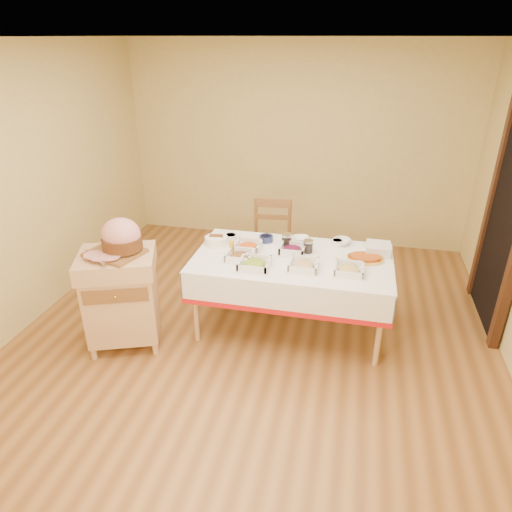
{
  "coord_description": "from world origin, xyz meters",
  "views": [
    {
      "loc": [
        0.8,
        -3.46,
        2.61
      ],
      "look_at": [
        -0.02,
        0.2,
        0.79
      ],
      "focal_mm": 32.0,
      "sensor_mm": 36.0,
      "label": 1
    }
  ],
  "objects_px": {
    "mustard_bottle": "(231,247)",
    "plate_stack": "(378,249)",
    "dining_chair": "(271,244)",
    "dining_table": "(292,273)",
    "preserve_jar_left": "(287,241)",
    "preserve_jar_right": "(308,247)",
    "ham_on_board": "(120,239)",
    "butcher_cart": "(121,294)",
    "bread_basket": "(216,240)",
    "brass_platter": "(365,258)"
  },
  "relations": [
    {
      "from": "bread_basket",
      "to": "brass_platter",
      "type": "distance_m",
      "value": 1.43
    },
    {
      "from": "ham_on_board",
      "to": "preserve_jar_left",
      "type": "height_order",
      "value": "ham_on_board"
    },
    {
      "from": "preserve_jar_left",
      "to": "preserve_jar_right",
      "type": "distance_m",
      "value": 0.23
    },
    {
      "from": "ham_on_board",
      "to": "preserve_jar_left",
      "type": "xyz_separation_m",
      "value": [
        1.31,
        0.79,
        -0.23
      ]
    },
    {
      "from": "plate_stack",
      "to": "dining_chair",
      "type": "bearing_deg",
      "value": 154.29
    },
    {
      "from": "dining_table",
      "to": "preserve_jar_right",
      "type": "height_order",
      "value": "preserve_jar_right"
    },
    {
      "from": "ham_on_board",
      "to": "bread_basket",
      "type": "bearing_deg",
      "value": 47.19
    },
    {
      "from": "preserve_jar_right",
      "to": "brass_platter",
      "type": "relative_size",
      "value": 0.37
    },
    {
      "from": "dining_chair",
      "to": "preserve_jar_right",
      "type": "distance_m",
      "value": 0.87
    },
    {
      "from": "preserve_jar_left",
      "to": "dining_table",
      "type": "bearing_deg",
      "value": -67.69
    },
    {
      "from": "dining_chair",
      "to": "bread_basket",
      "type": "bearing_deg",
      "value": -121.67
    },
    {
      "from": "preserve_jar_left",
      "to": "preserve_jar_right",
      "type": "xyz_separation_m",
      "value": [
        0.22,
        -0.08,
        -0.0
      ]
    },
    {
      "from": "brass_platter",
      "to": "bread_basket",
      "type": "bearing_deg",
      "value": 178.76
    },
    {
      "from": "dining_table",
      "to": "preserve_jar_right",
      "type": "relative_size",
      "value": 14.99
    },
    {
      "from": "butcher_cart",
      "to": "mustard_bottle",
      "type": "distance_m",
      "value": 1.08
    },
    {
      "from": "preserve_jar_left",
      "to": "dining_chair",
      "type": "bearing_deg",
      "value": 114.39
    },
    {
      "from": "dining_table",
      "to": "preserve_jar_right",
      "type": "distance_m",
      "value": 0.29
    },
    {
      "from": "butcher_cart",
      "to": "bread_basket",
      "type": "xyz_separation_m",
      "value": [
        0.68,
        0.72,
        0.28
      ]
    },
    {
      "from": "dining_table",
      "to": "preserve_jar_left",
      "type": "distance_m",
      "value": 0.33
    },
    {
      "from": "dining_chair",
      "to": "brass_platter",
      "type": "height_order",
      "value": "dining_chair"
    },
    {
      "from": "mustard_bottle",
      "to": "ham_on_board",
      "type": "bearing_deg",
      "value": -148.08
    },
    {
      "from": "butcher_cart",
      "to": "preserve_jar_left",
      "type": "xyz_separation_m",
      "value": [
        1.36,
        0.82,
        0.3
      ]
    },
    {
      "from": "butcher_cart",
      "to": "brass_platter",
      "type": "distance_m",
      "value": 2.23
    },
    {
      "from": "dining_chair",
      "to": "dining_table",
      "type": "bearing_deg",
      "value": -66.2
    },
    {
      "from": "butcher_cart",
      "to": "bread_basket",
      "type": "distance_m",
      "value": 1.03
    },
    {
      "from": "butcher_cart",
      "to": "ham_on_board",
      "type": "relative_size",
      "value": 1.92
    },
    {
      "from": "mustard_bottle",
      "to": "dining_chair",
      "type": "bearing_deg",
      "value": 75.41
    },
    {
      "from": "bread_basket",
      "to": "brass_platter",
      "type": "bearing_deg",
      "value": -1.24
    },
    {
      "from": "bread_basket",
      "to": "brass_platter",
      "type": "xyz_separation_m",
      "value": [
        1.43,
        -0.03,
        -0.02
      ]
    },
    {
      "from": "dining_table",
      "to": "ham_on_board",
      "type": "bearing_deg",
      "value": -158.41
    },
    {
      "from": "dining_chair",
      "to": "brass_platter",
      "type": "xyz_separation_m",
      "value": [
        1.01,
        -0.71,
        0.27
      ]
    },
    {
      "from": "mustard_bottle",
      "to": "plate_stack",
      "type": "bearing_deg",
      "value": 12.62
    },
    {
      "from": "butcher_cart",
      "to": "preserve_jar_right",
      "type": "distance_m",
      "value": 1.77
    },
    {
      "from": "butcher_cart",
      "to": "plate_stack",
      "type": "relative_size",
      "value": 4.1
    },
    {
      "from": "dining_chair",
      "to": "ham_on_board",
      "type": "distance_m",
      "value": 1.8
    },
    {
      "from": "preserve_jar_right",
      "to": "ham_on_board",
      "type": "bearing_deg",
      "value": -155.3
    },
    {
      "from": "dining_table",
      "to": "brass_platter",
      "type": "distance_m",
      "value": 0.69
    },
    {
      "from": "preserve_jar_left",
      "to": "mustard_bottle",
      "type": "bearing_deg",
      "value": -150.68
    },
    {
      "from": "ham_on_board",
      "to": "preserve_jar_left",
      "type": "distance_m",
      "value": 1.54
    },
    {
      "from": "bread_basket",
      "to": "preserve_jar_left",
      "type": "bearing_deg",
      "value": 8.8
    },
    {
      "from": "brass_platter",
      "to": "ham_on_board",
      "type": "bearing_deg",
      "value": -162.47
    },
    {
      "from": "preserve_jar_right",
      "to": "butcher_cart",
      "type": "bearing_deg",
      "value": -154.84
    },
    {
      "from": "bread_basket",
      "to": "plate_stack",
      "type": "bearing_deg",
      "value": 5.06
    },
    {
      "from": "dining_table",
      "to": "mustard_bottle",
      "type": "bearing_deg",
      "value": -176.16
    },
    {
      "from": "bread_basket",
      "to": "butcher_cart",
      "type": "bearing_deg",
      "value": -133.38
    },
    {
      "from": "butcher_cart",
      "to": "mustard_bottle",
      "type": "height_order",
      "value": "butcher_cart"
    },
    {
      "from": "dining_table",
      "to": "preserve_jar_left",
      "type": "height_order",
      "value": "preserve_jar_left"
    },
    {
      "from": "dining_chair",
      "to": "mustard_bottle",
      "type": "bearing_deg",
      "value": -104.59
    },
    {
      "from": "mustard_bottle",
      "to": "preserve_jar_right",
      "type": "bearing_deg",
      "value": 14.88
    },
    {
      "from": "butcher_cart",
      "to": "bread_basket",
      "type": "height_order",
      "value": "butcher_cart"
    }
  ]
}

